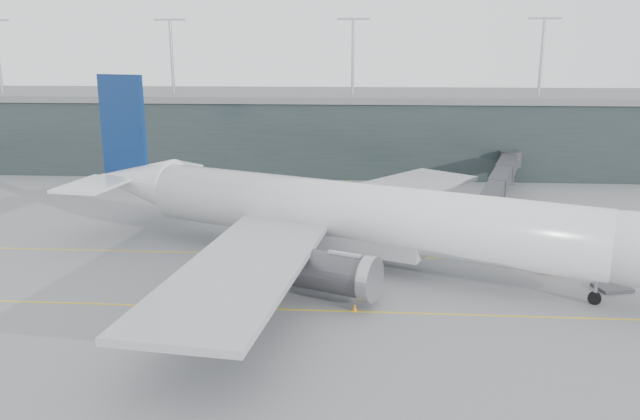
{
  "coord_description": "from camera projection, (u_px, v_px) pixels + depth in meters",
  "views": [
    {
      "loc": [
        7.6,
        -73.61,
        23.36
      ],
      "look_at": [
        2.54,
        -4.0,
        5.55
      ],
      "focal_mm": 35.0,
      "sensor_mm": 36.0,
      "label": 1
    }
  ],
  "objects": [
    {
      "name": "taxiline_lead_main",
      "position": [
        347.0,
        207.0,
        96.42
      ],
      "size": [
        0.25,
        60.0,
        0.02
      ],
      "primitive_type": "cube",
      "color": "gold",
      "rests_on": "ground"
    },
    {
      "name": "cone_nose",
      "position": [
        616.0,
        261.0,
        70.61
      ],
      "size": [
        0.39,
        0.39,
        0.62
      ],
      "primitive_type": "cone",
      "color": "red",
      "rests_on": "ground"
    },
    {
      "name": "cone_wing_port",
      "position": [
        383.0,
        217.0,
        89.01
      ],
      "size": [
        0.4,
        0.4,
        0.64
      ],
      "primitive_type": "cone",
      "color": "orange",
      "rests_on": "ground"
    },
    {
      "name": "taxiline_a",
      "position": [
        299.0,
        255.0,
        73.58
      ],
      "size": [
        160.0,
        0.25,
        0.02
      ],
      "primitive_type": "cube",
      "color": "gold",
      "rests_on": "ground"
    },
    {
      "name": "jet_bridge",
      "position": [
        489.0,
        178.0,
        95.58
      ],
      "size": [
        14.11,
        43.83,
        6.03
      ],
      "rotation": [
        0.0,
        0.0,
        -0.29
      ],
      "color": "#2C2D31",
      "rests_on": "ground"
    },
    {
      "name": "main_aircraft",
      "position": [
        353.0,
        215.0,
        68.93
      ],
      "size": [
        69.95,
        64.55,
        20.5
      ],
      "rotation": [
        0.0,
        0.0,
        -0.4
      ],
      "color": "silver",
      "rests_on": "ground"
    },
    {
      "name": "cone_tail",
      "position": [
        213.0,
        271.0,
        67.12
      ],
      "size": [
        0.46,
        0.46,
        0.73
      ],
      "primitive_type": "cone",
      "color": "#EB5F0D",
      "rests_on": "ground"
    },
    {
      "name": "cone_wing_stbd",
      "position": [
        355.0,
        307.0,
        57.71
      ],
      "size": [
        0.45,
        0.45,
        0.71
      ],
      "primitive_type": "cone",
      "color": "orange",
      "rests_on": "ground"
    },
    {
      "name": "taxiline_b",
      "position": [
        280.0,
        309.0,
        58.11
      ],
      "size": [
        160.0,
        0.25,
        0.02
      ],
      "primitive_type": "cube",
      "color": "gold",
      "rests_on": "ground"
    },
    {
      "name": "uld_a",
      "position": [
        269.0,
        217.0,
        86.78
      ],
      "size": [
        2.5,
        2.2,
        1.94
      ],
      "rotation": [
        0.0,
        0.0,
        -0.26
      ],
      "color": "#3C3B41",
      "rests_on": "ground"
    },
    {
      "name": "baggage_dolly",
      "position": [
        612.0,
        288.0,
        62.94
      ],
      "size": [
        3.83,
        3.37,
        0.33
      ],
      "primitive_type": "cube",
      "rotation": [
        0.0,
        0.0,
        0.26
      ],
      "color": "#36363B",
      "rests_on": "ground"
    },
    {
      "name": "gse_cart",
      "position": [
        547.0,
        264.0,
        67.97
      ],
      "size": [
        2.73,
        2.29,
        1.59
      ],
      "rotation": [
        0.0,
        0.0,
        0.41
      ],
      "color": "red",
      "rests_on": "ground"
    },
    {
      "name": "terminal",
      "position": [
        329.0,
        128.0,
        131.61
      ],
      "size": [
        240.0,
        36.0,
        29.0
      ],
      "color": "#1E2829",
      "rests_on": "ground"
    },
    {
      "name": "uld_c",
      "position": [
        320.0,
        218.0,
        86.21
      ],
      "size": [
        2.35,
        2.05,
        1.84
      ],
      "rotation": [
        0.0,
        0.0,
        -0.24
      ],
      "color": "#3C3B41",
      "rests_on": "ground"
    },
    {
      "name": "ground",
      "position": [
        302.0,
        245.0,
        77.44
      ],
      "size": [
        320.0,
        320.0,
        0.0
      ],
      "primitive_type": "plane",
      "color": "slate",
      "rests_on": "ground"
    },
    {
      "name": "uld_b",
      "position": [
        288.0,
        212.0,
        89.6
      ],
      "size": [
        1.92,
        1.56,
        1.69
      ],
      "rotation": [
        0.0,
        0.0,
        0.04
      ],
      "color": "#3C3B41",
      "rests_on": "ground"
    }
  ]
}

